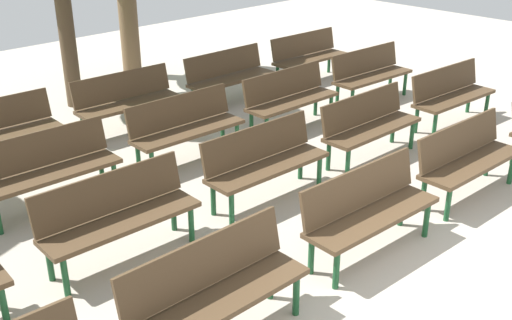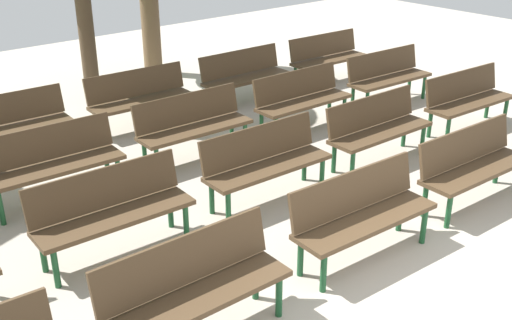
# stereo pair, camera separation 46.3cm
# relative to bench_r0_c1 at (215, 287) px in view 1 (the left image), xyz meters

# --- Properties ---
(bench_r0_c1) EXTENTS (1.61, 0.51, 0.87)m
(bench_r0_c1) POSITION_rel_bench_r0_c1_xyz_m (0.00, 0.00, 0.00)
(bench_r0_c1) COLOR #4C3823
(bench_r0_c1) RESTS_ON ground_plane
(bench_r0_c2) EXTENTS (1.62, 0.56, 0.87)m
(bench_r0_c2) POSITION_rel_bench_r0_c1_xyz_m (1.95, -0.04, 0.00)
(bench_r0_c2) COLOR #4C3823
(bench_r0_c2) RESTS_ON ground_plane
(bench_r0_c3) EXTENTS (1.62, 0.55, 0.87)m
(bench_r0_c3) POSITION_rel_bench_r0_c1_xyz_m (3.81, -0.09, 0.00)
(bench_r0_c3) COLOR #4C3823
(bench_r0_c3) RESTS_ON ground_plane
(bench_r1_c1) EXTENTS (1.62, 0.54, 0.87)m
(bench_r1_c1) POSITION_rel_bench_r0_c1_xyz_m (0.11, 1.58, 0.00)
(bench_r1_c1) COLOR #4C3823
(bench_r1_c1) RESTS_ON ground_plane
(bench_r1_c2) EXTENTS (1.61, 0.53, 0.87)m
(bench_r1_c2) POSITION_rel_bench_r0_c1_xyz_m (2.03, 1.49, 0.00)
(bench_r1_c2) COLOR #4C3823
(bench_r1_c2) RESTS_ON ground_plane
(bench_r1_c3) EXTENTS (1.61, 0.51, 0.87)m
(bench_r1_c3) POSITION_rel_bench_r0_c1_xyz_m (3.88, 1.38, 0.00)
(bench_r1_c3) COLOR #4C3823
(bench_r1_c3) RESTS_ON ground_plane
(bench_r1_c4) EXTENTS (1.63, 0.58, 0.87)m
(bench_r1_c4) POSITION_rel_bench_r0_c1_xyz_m (5.84, 1.29, 0.00)
(bench_r1_c4) COLOR #4C3823
(bench_r1_c4) RESTS_ON ground_plane
(bench_r2_c1) EXTENTS (1.62, 0.54, 0.87)m
(bench_r2_c1) POSITION_rel_bench_r0_c1_xyz_m (0.12, 3.07, 0.00)
(bench_r2_c1) COLOR #4C3823
(bench_r2_c1) RESTS_ON ground_plane
(bench_r2_c2) EXTENTS (1.61, 0.53, 0.87)m
(bench_r2_c2) POSITION_rel_bench_r0_c1_xyz_m (2.06, 3.02, 0.00)
(bench_r2_c2) COLOR #4C3823
(bench_r2_c2) RESTS_ON ground_plane
(bench_r2_c3) EXTENTS (1.61, 0.51, 0.87)m
(bench_r2_c3) POSITION_rel_bench_r0_c1_xyz_m (3.94, 2.90, 0.00)
(bench_r2_c3) COLOR #4C3823
(bench_r2_c3) RESTS_ON ground_plane
(bench_r2_c4) EXTENTS (1.62, 0.56, 0.87)m
(bench_r2_c4) POSITION_rel_bench_r0_c1_xyz_m (5.87, 2.84, 0.00)
(bench_r2_c4) COLOR #4C3823
(bench_r2_c4) RESTS_ON ground_plane
(bench_r3_c2) EXTENTS (1.62, 0.56, 0.87)m
(bench_r3_c2) POSITION_rel_bench_r0_c1_xyz_m (2.11, 4.48, 0.00)
(bench_r3_c2) COLOR #4C3823
(bench_r3_c2) RESTS_ON ground_plane
(bench_r3_c3) EXTENTS (1.61, 0.50, 0.87)m
(bench_r3_c3) POSITION_rel_bench_r0_c1_xyz_m (4.06, 4.40, 0.00)
(bench_r3_c3) COLOR #4C3823
(bench_r3_c3) RESTS_ON ground_plane
(bench_r3_c4) EXTENTS (1.62, 0.54, 0.87)m
(bench_r3_c4) POSITION_rel_bench_r0_c1_xyz_m (5.99, 4.35, 0.00)
(bench_r3_c4) COLOR #4C3823
(bench_r3_c4) RESTS_ON ground_plane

